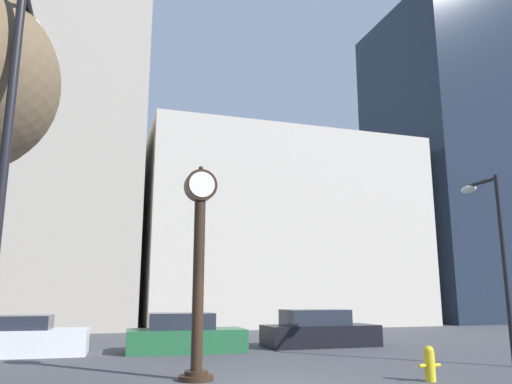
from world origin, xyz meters
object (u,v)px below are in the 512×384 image
street_clock (199,261)px  car_green (185,335)px  street_lamp_left (13,127)px  car_black (319,331)px  fire_hydrant_near (430,363)px  street_lamp_right (491,235)px  car_white (16,339)px

street_clock → car_green: street_clock is taller
car_green → street_lamp_left: bearing=-111.5°
car_black → fire_hydrant_near: size_ratio=5.63×
street_lamp_left → street_lamp_right: street_lamp_left is taller
street_lamp_left → street_lamp_right: size_ratio=1.27×
car_black → fire_hydrant_near: car_black is taller
street_clock → street_lamp_right: 9.07m
street_clock → street_lamp_right: bearing=0.0°
car_black → street_lamp_left: size_ratio=0.64×
street_clock → street_lamp_right: street_lamp_right is taller
car_white → street_lamp_right: (13.82, -6.51, 3.21)m
street_clock → street_lamp_left: street_lamp_left is taller
car_white → car_black: bearing=2.4°
street_lamp_right → fire_hydrant_near: bearing=-154.7°
fire_hydrant_near → street_lamp_left: 10.15m
car_white → car_green: car_green is taller
street_lamp_left → street_lamp_right: bearing=16.7°
car_green → fire_hydrant_near: size_ratio=5.28×
car_green → fire_hydrant_near: 9.09m
street_clock → fire_hydrant_near: street_clock is taller
street_lamp_left → fire_hydrant_near: bearing=12.8°
car_green → street_lamp_right: street_lamp_right is taller
car_green → fire_hydrant_near: car_green is taller
car_white → street_lamp_right: bearing=-22.5°
car_white → fire_hydrant_near: size_ratio=5.62×
fire_hydrant_near → street_lamp_left: (-9.01, -2.04, 4.20)m
car_green → car_black: size_ratio=0.94×
car_green → car_black: 5.42m
street_clock → car_green: size_ratio=1.23×
car_white → fire_hydrant_near: (9.99, -8.32, -0.15)m
street_clock → car_white: size_ratio=1.16×
street_lamp_left → car_green: bearing=65.4°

